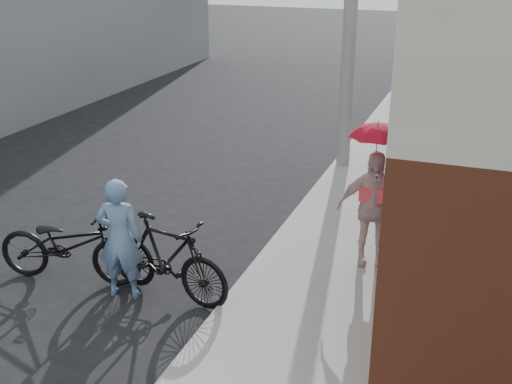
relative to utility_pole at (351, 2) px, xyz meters
The scene contains 11 objects.
ground 7.03m from the utility_pole, 100.39° to the right, with size 80.00×80.00×0.00m, color black.
sidewalk 5.37m from the utility_pole, 75.96° to the right, with size 2.20×24.00×0.12m, color gray.
curb 5.28m from the utility_pole, 92.29° to the right, with size 0.12×24.00×0.12m, color #9E9E99.
utility_pole is the anchor object (origin of this frame).
officer 7.02m from the utility_pole, 104.65° to the right, with size 0.63×0.42×1.74m, color #678CB8.
bike_left 7.32m from the utility_pole, 112.59° to the right, with size 0.75×2.16×1.14m, color black.
bike_right 6.85m from the utility_pole, 99.63° to the right, with size 0.57×2.00×1.20m, color black.
kimono_woman 5.20m from the utility_pole, 71.88° to the right, with size 1.03×0.43×1.76m, color beige.
parasol 4.73m from the utility_pole, 71.88° to the right, with size 0.78×0.78×0.68m, color red.
planter 5.38m from the utility_pole, 65.81° to the right, with size 0.34×0.34×0.18m, color black.
potted_plant 5.14m from the utility_pole, 65.81° to the right, with size 0.56×0.49×0.62m, color #335D25.
Camera 1 is at (3.94, -7.02, 4.66)m, focal length 45.00 mm.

